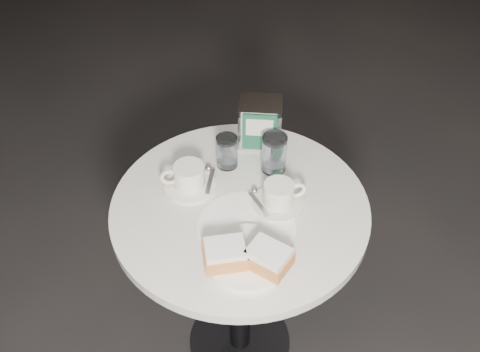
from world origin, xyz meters
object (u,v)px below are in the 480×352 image
(water_glass_right, at_px, (274,154))
(cafe_table, at_px, (240,250))
(beignet_plate, at_px, (247,256))
(water_glass_left, at_px, (227,152))
(coffee_cup_right, at_px, (279,196))
(napkin_dispenser, at_px, (260,123))
(coffee_cup_left, at_px, (189,178))

(water_glass_right, bearing_deg, cafe_table, -123.22)
(beignet_plate, height_order, water_glass_left, water_glass_left)
(coffee_cup_right, bearing_deg, water_glass_left, 118.24)
(coffee_cup_right, bearing_deg, napkin_dispenser, 86.29)
(cafe_table, xyz_separation_m, beignet_plate, (0.02, -0.20, 0.22))
(coffee_cup_left, relative_size, water_glass_right, 1.44)
(coffee_cup_left, bearing_deg, cafe_table, -32.93)
(cafe_table, relative_size, coffee_cup_right, 4.41)
(napkin_dispenser, bearing_deg, water_glass_left, -129.19)
(cafe_table, xyz_separation_m, water_glass_left, (-0.04, 0.16, 0.25))
(water_glass_right, bearing_deg, coffee_cup_left, -161.26)
(cafe_table, bearing_deg, water_glass_left, 103.98)
(cafe_table, height_order, coffee_cup_right, coffee_cup_right)
(water_glass_left, distance_m, napkin_dispenser, 0.14)
(water_glass_left, bearing_deg, napkin_dispenser, 47.20)
(water_glass_left, xyz_separation_m, napkin_dispenser, (0.10, 0.10, 0.02))
(water_glass_right, height_order, napkin_dispenser, napkin_dispenser)
(water_glass_right, bearing_deg, water_glass_left, 173.93)
(coffee_cup_left, height_order, napkin_dispenser, napkin_dispenser)
(beignet_plate, height_order, coffee_cup_right, coffee_cup_right)
(coffee_cup_left, height_order, coffee_cup_right, coffee_cup_left)
(coffee_cup_right, xyz_separation_m, napkin_dispenser, (-0.05, 0.26, 0.04))
(coffee_cup_left, height_order, water_glass_left, water_glass_left)
(water_glass_right, xyz_separation_m, napkin_dispenser, (-0.04, 0.12, 0.02))
(coffee_cup_left, xyz_separation_m, coffee_cup_right, (0.24, -0.06, -0.00))
(water_glass_left, relative_size, water_glass_right, 0.87)
(coffee_cup_left, xyz_separation_m, water_glass_left, (0.10, 0.09, 0.02))
(coffee_cup_left, bearing_deg, water_glass_right, 10.33)
(beignet_plate, height_order, napkin_dispenser, napkin_dispenser)
(beignet_plate, relative_size, water_glass_right, 2.01)
(cafe_table, distance_m, beignet_plate, 0.30)
(coffee_cup_right, xyz_separation_m, water_glass_left, (-0.14, 0.16, 0.02))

